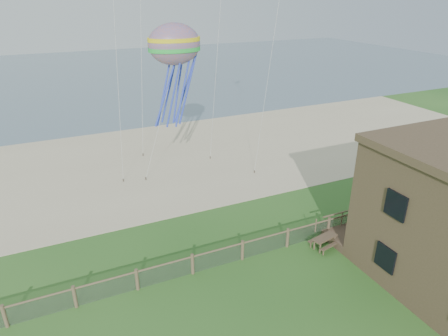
% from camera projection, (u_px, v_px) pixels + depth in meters
% --- Properties ---
extents(ground, '(160.00, 160.00, 0.00)m').
position_uv_depth(ground, '(303.00, 335.00, 17.76)').
color(ground, '#26571D').
rests_on(ground, ground).
extents(sand_beach, '(72.00, 20.00, 0.02)m').
position_uv_depth(sand_beach, '(162.00, 160.00, 36.04)').
color(sand_beach, '#C1B08B').
rests_on(sand_beach, ground).
extents(ocean, '(160.00, 68.00, 0.02)m').
position_uv_depth(ocean, '(93.00, 75.00, 72.60)').
color(ocean, slate).
rests_on(ocean, ground).
extents(chainlink_fence, '(36.20, 0.20, 1.25)m').
position_uv_depth(chainlink_fence, '(242.00, 251.00, 22.52)').
color(chainlink_fence, '#4E3D2C').
rests_on(chainlink_fence, ground).
extents(motel_deck, '(15.00, 2.00, 0.50)m').
position_uv_depth(motel_deck, '(422.00, 215.00, 26.76)').
color(motel_deck, brown).
rests_on(motel_deck, ground).
extents(picnic_table, '(1.80, 1.50, 0.67)m').
position_uv_depth(picnic_table, '(324.00, 243.00, 23.66)').
color(picnic_table, brown).
rests_on(picnic_table, ground).
extents(octopus_kite, '(4.22, 3.65, 7.29)m').
position_uv_depth(octopus_kite, '(176.00, 73.00, 26.94)').
color(octopus_kite, orange).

